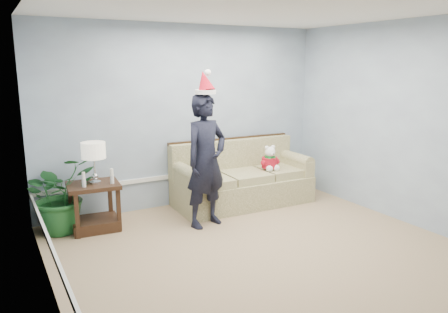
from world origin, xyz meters
name	(u,v)px	position (x,y,z in m)	size (l,w,h in m)	color
room_shell	(286,142)	(0.00, 0.00, 1.35)	(4.54, 5.04, 2.74)	#9E8665
wainscot_trim	(141,211)	(-1.18, 1.18, 0.45)	(4.49, 4.99, 0.06)	white
sofa	(241,181)	(0.72, 2.06, 0.35)	(2.11, 0.95, 0.98)	brown
side_table	(95,212)	(-1.52, 2.02, 0.24)	(0.69, 0.59, 0.62)	#362213
table_lamp	(93,152)	(-1.49, 2.01, 1.03)	(0.30, 0.30, 0.54)	silver
candle_pair	(98,178)	(-1.48, 1.90, 0.71)	(0.40, 0.05, 0.19)	silver
houseplant	(60,194)	(-1.91, 2.17, 0.50)	(0.90, 0.78, 1.00)	#1B5624
man	(206,161)	(-0.17, 1.47, 0.88)	(0.64, 0.42, 1.76)	black
santa_hat	(205,83)	(-0.17, 1.49, 1.88)	(0.33, 0.36, 0.32)	white
teddy_bear	(270,161)	(1.13, 1.88, 0.66)	(0.26, 0.28, 0.39)	white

